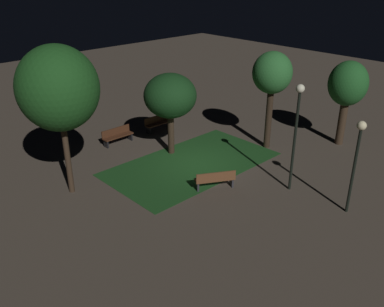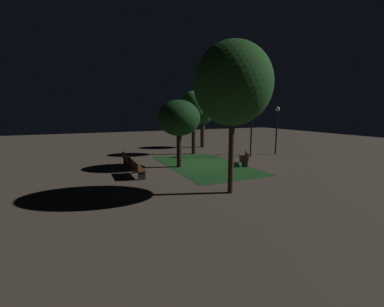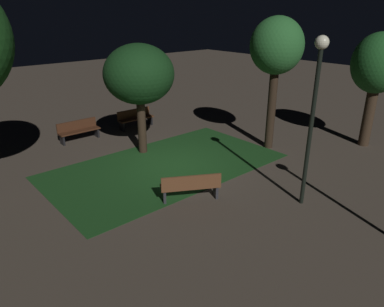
{
  "view_description": "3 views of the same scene",
  "coord_description": "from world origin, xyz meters",
  "px_view_note": "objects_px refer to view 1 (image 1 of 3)",
  "views": [
    {
      "loc": [
        13.25,
        13.57,
        9.27
      ],
      "look_at": [
        0.53,
        0.14,
        0.75
      ],
      "focal_mm": 39.05,
      "sensor_mm": 36.0,
      "label": 1
    },
    {
      "loc": [
        15.35,
        -7.89,
        3.59
      ],
      "look_at": [
        -0.49,
        -0.7,
        0.71
      ],
      "focal_mm": 24.1,
      "sensor_mm": 36.0,
      "label": 2
    },
    {
      "loc": [
        7.51,
        9.66,
        5.39
      ],
      "look_at": [
        -0.17,
        0.82,
        0.67
      ],
      "focal_mm": 33.4,
      "sensor_mm": 36.0,
      "label": 3
    }
  ],
  "objects_px": {
    "bench_front_right": "(215,179)",
    "tree_tall_center": "(170,96)",
    "lamp_post_plaza_west": "(357,151)",
    "tree_right_canopy": "(58,89)",
    "lamp_post_plaza_east": "(297,121)",
    "tree_lawn_side": "(272,75)",
    "tree_back_left": "(348,85)",
    "bench_near_trees": "(117,135)",
    "bench_path_side": "(158,122)"
  },
  "relations": [
    {
      "from": "bench_front_right",
      "to": "tree_tall_center",
      "type": "distance_m",
      "value": 5.16
    },
    {
      "from": "bench_front_right",
      "to": "lamp_post_plaza_west",
      "type": "xyz_separation_m",
      "value": [
        -2.54,
        4.98,
        2.24
      ]
    },
    {
      "from": "bench_path_side",
      "to": "lamp_post_plaza_east",
      "type": "height_order",
      "value": "lamp_post_plaza_east"
    },
    {
      "from": "bench_near_trees",
      "to": "lamp_post_plaza_east",
      "type": "height_order",
      "value": "lamp_post_plaza_east"
    },
    {
      "from": "tree_lawn_side",
      "to": "tree_tall_center",
      "type": "height_order",
      "value": "tree_lawn_side"
    },
    {
      "from": "bench_path_side",
      "to": "tree_tall_center",
      "type": "xyz_separation_m",
      "value": [
        1.59,
        3.04,
        2.64
      ]
    },
    {
      "from": "tree_tall_center",
      "to": "tree_lawn_side",
      "type": "bearing_deg",
      "value": 145.05
    },
    {
      "from": "bench_front_right",
      "to": "tree_tall_center",
      "type": "xyz_separation_m",
      "value": [
        -1.13,
        -4.29,
        2.64
      ]
    },
    {
      "from": "bench_path_side",
      "to": "bench_near_trees",
      "type": "height_order",
      "value": "same"
    },
    {
      "from": "tree_lawn_side",
      "to": "lamp_post_plaza_east",
      "type": "height_order",
      "value": "tree_lawn_side"
    },
    {
      "from": "lamp_post_plaza_east",
      "to": "lamp_post_plaza_west",
      "type": "bearing_deg",
      "value": 92.94
    },
    {
      "from": "bench_front_right",
      "to": "tree_right_canopy",
      "type": "height_order",
      "value": "tree_right_canopy"
    },
    {
      "from": "tree_back_left",
      "to": "tree_tall_center",
      "type": "bearing_deg",
      "value": -35.91
    },
    {
      "from": "lamp_post_plaza_west",
      "to": "bench_front_right",
      "type": "bearing_deg",
      "value": -62.96
    },
    {
      "from": "tree_tall_center",
      "to": "bench_near_trees",
      "type": "bearing_deg",
      "value": -66.17
    },
    {
      "from": "bench_front_right",
      "to": "lamp_post_plaza_west",
      "type": "relative_size",
      "value": 0.46
    },
    {
      "from": "bench_path_side",
      "to": "lamp_post_plaza_east",
      "type": "bearing_deg",
      "value": 88.08
    },
    {
      "from": "bench_near_trees",
      "to": "tree_right_canopy",
      "type": "relative_size",
      "value": 0.28
    },
    {
      "from": "bench_front_right",
      "to": "tree_back_left",
      "type": "xyz_separation_m",
      "value": [
        -8.75,
        1.22,
        2.86
      ]
    },
    {
      "from": "bench_path_side",
      "to": "tree_back_left",
      "type": "xyz_separation_m",
      "value": [
        -6.02,
        8.56,
        2.86
      ]
    },
    {
      "from": "bench_front_right",
      "to": "lamp_post_plaza_east",
      "type": "distance_m",
      "value": 4.33
    },
    {
      "from": "tree_tall_center",
      "to": "tree_back_left",
      "type": "distance_m",
      "value": 9.41
    },
    {
      "from": "bench_near_trees",
      "to": "lamp_post_plaza_west",
      "type": "bearing_deg",
      "value": 102.6
    },
    {
      "from": "lamp_post_plaza_east",
      "to": "lamp_post_plaza_west",
      "type": "relative_size",
      "value": 1.23
    },
    {
      "from": "bench_near_trees",
      "to": "bench_path_side",
      "type": "bearing_deg",
      "value": 180.0
    },
    {
      "from": "tree_tall_center",
      "to": "tree_right_canopy",
      "type": "xyz_separation_m",
      "value": [
        5.91,
        0.09,
        1.57
      ]
    },
    {
      "from": "bench_path_side",
      "to": "bench_near_trees",
      "type": "distance_m",
      "value": 2.94
    },
    {
      "from": "tree_lawn_side",
      "to": "tree_tall_center",
      "type": "distance_m",
      "value": 5.33
    },
    {
      "from": "bench_front_right",
      "to": "tree_tall_center",
      "type": "height_order",
      "value": "tree_tall_center"
    },
    {
      "from": "bench_front_right",
      "to": "lamp_post_plaza_west",
      "type": "distance_m",
      "value": 6.03
    },
    {
      "from": "bench_front_right",
      "to": "lamp_post_plaza_east",
      "type": "xyz_separation_m",
      "value": [
        -2.41,
        2.31,
        2.76
      ]
    },
    {
      "from": "bench_path_side",
      "to": "bench_front_right",
      "type": "distance_m",
      "value": 7.83
    },
    {
      "from": "tree_lawn_side",
      "to": "tree_back_left",
      "type": "xyz_separation_m",
      "value": [
        -3.31,
        2.51,
        -0.69
      ]
    },
    {
      "from": "lamp_post_plaza_east",
      "to": "lamp_post_plaza_west",
      "type": "xyz_separation_m",
      "value": [
        -0.14,
        2.68,
        -0.53
      ]
    },
    {
      "from": "bench_front_right",
      "to": "tree_tall_center",
      "type": "bearing_deg",
      "value": -104.8
    },
    {
      "from": "tree_lawn_side",
      "to": "lamp_post_plaza_west",
      "type": "bearing_deg",
      "value": 65.18
    },
    {
      "from": "tree_lawn_side",
      "to": "tree_right_canopy",
      "type": "height_order",
      "value": "tree_right_canopy"
    },
    {
      "from": "bench_front_right",
      "to": "tree_lawn_side",
      "type": "distance_m",
      "value": 6.62
    },
    {
      "from": "bench_front_right",
      "to": "lamp_post_plaza_east",
      "type": "bearing_deg",
      "value": 136.2
    },
    {
      "from": "bench_near_trees",
      "to": "bench_front_right",
      "type": "distance_m",
      "value": 7.34
    },
    {
      "from": "bench_near_trees",
      "to": "tree_back_left",
      "type": "height_order",
      "value": "tree_back_left"
    },
    {
      "from": "tree_tall_center",
      "to": "lamp_post_plaza_east",
      "type": "distance_m",
      "value": 6.72
    },
    {
      "from": "tree_back_left",
      "to": "lamp_post_plaza_west",
      "type": "height_order",
      "value": "tree_back_left"
    },
    {
      "from": "bench_path_side",
      "to": "tree_right_canopy",
      "type": "xyz_separation_m",
      "value": [
        7.5,
        3.14,
        4.2
      ]
    },
    {
      "from": "lamp_post_plaza_east",
      "to": "bench_near_trees",
      "type": "bearing_deg",
      "value": -74.82
    },
    {
      "from": "lamp_post_plaza_west",
      "to": "tree_right_canopy",
      "type": "bearing_deg",
      "value": -51.46
    },
    {
      "from": "lamp_post_plaza_west",
      "to": "lamp_post_plaza_east",
      "type": "bearing_deg",
      "value": -87.06
    },
    {
      "from": "tree_tall_center",
      "to": "lamp_post_plaza_west",
      "type": "distance_m",
      "value": 9.39
    },
    {
      "from": "bench_path_side",
      "to": "tree_tall_center",
      "type": "bearing_deg",
      "value": 62.35
    },
    {
      "from": "tree_lawn_side",
      "to": "lamp_post_plaza_east",
      "type": "relative_size",
      "value": 1.08
    }
  ]
}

